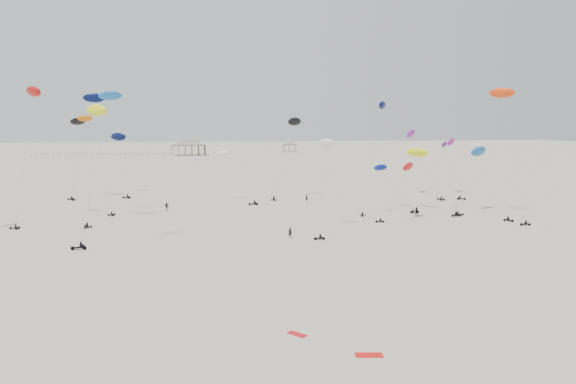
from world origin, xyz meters
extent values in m
plane|color=beige|center=(0.00, 200.00, 0.00)|extent=(900.00, 900.00, 0.00)
cube|color=brown|center=(-10.00, 350.00, 6.15)|extent=(21.00, 13.00, 0.30)
cube|color=silver|center=(-10.00, 350.00, 7.90)|extent=(14.00, 8.40, 3.20)
cube|color=#B2B2AD|center=(-10.00, 350.00, 9.65)|extent=(15.00, 9.00, 0.30)
cube|color=brown|center=(60.00, 380.00, 5.15)|extent=(9.00, 7.00, 0.30)
cube|color=silver|center=(60.00, 380.00, 6.50)|extent=(5.60, 4.20, 2.40)
cube|color=#B2B2AD|center=(60.00, 380.00, 7.85)|extent=(6.00, 4.50, 0.30)
cube|color=black|center=(-62.00, 350.00, 1.45)|extent=(80.00, 0.10, 0.10)
cylinder|color=gray|center=(-41.62, 140.87, 9.92)|extent=(0.03, 0.03, 19.19)
ellipsoid|color=orange|center=(-40.15, 142.63, 19.92)|extent=(3.87, 1.77, 1.90)
cylinder|color=gray|center=(-3.99, 127.96, 5.70)|extent=(0.03, 0.03, 15.66)
ellipsoid|color=white|center=(-6.92, 133.29, 11.26)|extent=(3.67, 1.85, 1.75)
cylinder|color=gray|center=(21.30, 105.65, 11.17)|extent=(0.03, 0.03, 23.07)
ellipsoid|color=#050C40|center=(24.48, 109.08, 22.40)|extent=(3.27, 3.78, 1.82)
cylinder|color=gray|center=(-42.76, 142.23, 9.51)|extent=(0.03, 0.03, 18.34)
ellipsoid|color=black|center=(-41.97, 144.66, 19.20)|extent=(4.81, 5.25, 2.44)
cylinder|color=gray|center=(-33.05, 116.82, 11.85)|extent=(0.03, 0.03, 24.02)
ellipsoid|color=#050E40|center=(-34.88, 120.67, 23.89)|extent=(4.59, 1.94, 2.24)
cylinder|color=gray|center=(43.99, 97.79, 6.21)|extent=(0.03, 0.03, 17.61)
ellipsoid|color=#175CAD|center=(44.52, 104.62, 12.72)|extent=(5.90, 4.93, 2.73)
cylinder|color=gray|center=(37.67, 103.00, 7.10)|extent=(0.03, 0.03, 14.86)
ellipsoid|color=#531885|center=(37.69, 106.66, 14.15)|extent=(3.05, 3.36, 1.61)
cylinder|color=gray|center=(43.72, 128.46, 7.91)|extent=(0.03, 0.03, 19.66)
ellipsoid|color=#891B96|center=(42.56, 135.08, 16.10)|extent=(5.30, 5.91, 2.79)
cylinder|color=gray|center=(-31.94, 147.08, 7.52)|extent=(0.03, 0.03, 18.89)
ellipsoid|color=#040E3A|center=(-33.31, 153.50, 15.19)|extent=(5.01, 4.11, 2.38)
cylinder|color=gray|center=(34.56, 103.77, 6.07)|extent=(0.03, 0.03, 15.72)
ellipsoid|color=#EDF814|center=(32.73, 109.21, 12.39)|extent=(4.91, 5.62, 2.63)
cylinder|color=gray|center=(26.56, 104.87, 4.79)|extent=(0.03, 0.03, 10.90)
ellipsoid|color=#0B1B95|center=(23.12, 105.76, 9.52)|extent=(3.58, 2.29, 1.66)
cylinder|color=gray|center=(22.27, 96.12, 5.05)|extent=(0.03, 0.03, 11.40)
ellipsoid|color=red|center=(25.58, 97.50, 10.25)|extent=(4.33, 4.39, 2.12)
cylinder|color=gray|center=(45.16, 93.23, 12.23)|extent=(0.03, 0.03, 26.93)
ellipsoid|color=#FF400D|center=(46.49, 100.03, 24.69)|extent=(5.03, 5.17, 2.52)
cylinder|color=gray|center=(51.87, 127.90, 6.83)|extent=(0.03, 0.03, 17.52)
ellipsoid|color=#8D1A8F|center=(53.48, 134.01, 13.88)|extent=(5.18, 5.86, 2.73)
cylinder|color=gray|center=(-33.60, 104.45, 10.39)|extent=(0.03, 0.03, 21.65)
ellipsoid|color=#F6FF15|center=(-32.98, 109.21, 21.02)|extent=(5.06, 4.57, 2.48)
cylinder|color=gray|center=(8.20, 133.04, 9.55)|extent=(0.03, 0.03, 20.06)
ellipsoid|color=black|center=(11.54, 136.63, 19.17)|extent=(4.82, 4.08, 2.31)
cylinder|color=gray|center=(-45.77, 107.33, 12.18)|extent=(0.03, 0.03, 26.60)
ellipsoid|color=#B80D0D|center=(-45.13, 113.87, 24.69)|extent=(5.03, 5.67, 2.62)
cylinder|color=gray|center=(5.81, 86.78, 7.55)|extent=(0.03, 0.03, 17.95)
ellipsoid|color=white|center=(7.84, 92.14, 15.09)|extent=(3.32, 3.51, 1.73)
cylinder|color=gray|center=(-30.25, 83.40, 11.36)|extent=(0.03, 0.03, 22.01)
ellipsoid|color=blue|center=(-27.89, 85.32, 22.59)|extent=(3.97, 2.92, 1.78)
imported|color=black|center=(-0.46, 84.04, 0.00)|extent=(0.80, 0.62, 1.98)
imported|color=black|center=(29.09, 100.66, 0.00)|extent=(1.17, 0.93, 2.09)
imported|color=black|center=(-20.54, 117.65, 0.00)|extent=(1.32, 0.76, 2.16)
imported|color=black|center=(12.30, 126.35, 0.00)|extent=(0.87, 0.81, 1.97)
cube|color=red|center=(-3.86, 36.55, 0.00)|extent=(2.33, 1.31, 0.08)
cube|color=red|center=(-8.48, 42.09, 0.00)|extent=(1.65, 1.86, 0.07)
camera|label=1|loc=(-18.56, -3.84, 18.05)|focal=35.00mm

